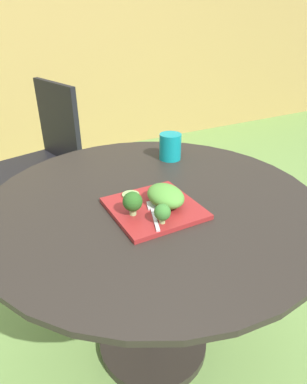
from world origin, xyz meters
The scene contains 11 objects.
ground_plane centered at (0.00, 0.00, 0.00)m, with size 12.00×12.00×0.00m, color #70994C.
bamboo_fence centered at (0.00, 2.35, 0.80)m, with size 8.00×0.08×1.60m, color #A8894C.
patio_table centered at (0.00, 0.00, 0.50)m, with size 1.06×1.06×0.71m.
patio_chair centered at (-0.14, 1.07, 0.53)m, with size 0.54×0.54×0.90m.
salad_plate centered at (-0.04, -0.07, 0.71)m, with size 0.25×0.25×0.01m, color maroon.
drinking_glass centered at (0.21, 0.25, 0.75)m, with size 0.09×0.09×0.10m.
fork centered at (-0.06, -0.11, 0.72)m, with size 0.07×0.15×0.00m.
lettuce_mound centered at (0.00, -0.08, 0.75)m, with size 0.10×0.13×0.06m, color #519338.
broccoli_floret_0 centered at (-0.06, -0.16, 0.75)m, with size 0.05×0.05×0.06m.
broccoli_floret_1 centered at (-0.11, -0.08, 0.76)m, with size 0.06×0.06×0.07m.
cucumber_slice_0 centered at (-0.07, 0.02, 0.72)m, with size 0.05×0.05×0.01m, color #8EB766.
Camera 1 is at (-0.44, -0.80, 1.21)m, focal length 30.66 mm.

